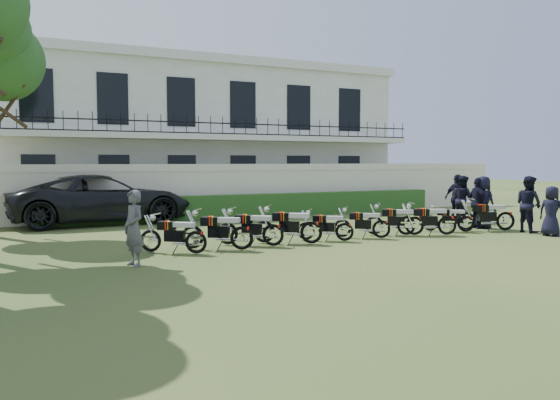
{
  "coord_description": "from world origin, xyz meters",
  "views": [
    {
      "loc": [
        -8.15,
        -14.46,
        2.42
      ],
      "look_at": [
        -0.57,
        1.5,
        1.16
      ],
      "focal_mm": 35.0,
      "sensor_mm": 36.0,
      "label": 1
    }
  ],
  "objects_px": {
    "officer_4": "(462,199)",
    "inspector": "(134,228)",
    "motorcycle_8": "(466,220)",
    "motorcycle_0": "(196,237)",
    "motorcycle_5": "(381,225)",
    "officer_3": "(483,202)",
    "motorcycle_6": "(415,221)",
    "suv": "(102,199)",
    "motorcycle_4": "(345,227)",
    "officer_0": "(551,211)",
    "motorcycle_2": "(273,229)",
    "officer_2": "(478,203)",
    "motorcycle_3": "(311,227)",
    "officer_1": "(528,204)",
    "motorcycle_1": "(242,232)",
    "officer_5": "(457,198)",
    "motorcycle_7": "(447,221)",
    "motorcycle_9": "(506,216)"
  },
  "relations": [
    {
      "from": "motorcycle_4",
      "to": "officer_3",
      "type": "xyz_separation_m",
      "value": [
        6.29,
        0.7,
        0.51
      ]
    },
    {
      "from": "motorcycle_4",
      "to": "motorcycle_6",
      "type": "distance_m",
      "value": 2.76
    },
    {
      "from": "officer_2",
      "to": "officer_5",
      "type": "height_order",
      "value": "officer_5"
    },
    {
      "from": "motorcycle_9",
      "to": "motorcycle_2",
      "type": "bearing_deg",
      "value": 111.97
    },
    {
      "from": "motorcycle_9",
      "to": "officer_2",
      "type": "relative_size",
      "value": 1.04
    },
    {
      "from": "officer_3",
      "to": "officer_0",
      "type": "bearing_deg",
      "value": 177.45
    },
    {
      "from": "motorcycle_8",
      "to": "motorcycle_0",
      "type": "bearing_deg",
      "value": 129.45
    },
    {
      "from": "motorcycle_3",
      "to": "officer_2",
      "type": "relative_size",
      "value": 0.96
    },
    {
      "from": "motorcycle_1",
      "to": "suv",
      "type": "distance_m",
      "value": 8.83
    },
    {
      "from": "motorcycle_0",
      "to": "motorcycle_8",
      "type": "height_order",
      "value": "motorcycle_0"
    },
    {
      "from": "motorcycle_6",
      "to": "suv",
      "type": "bearing_deg",
      "value": 77.84
    },
    {
      "from": "motorcycle_3",
      "to": "motorcycle_9",
      "type": "bearing_deg",
      "value": -57.97
    },
    {
      "from": "motorcycle_1",
      "to": "inspector",
      "type": "height_order",
      "value": "inspector"
    },
    {
      "from": "officer_1",
      "to": "officer_2",
      "type": "distance_m",
      "value": 1.72
    },
    {
      "from": "motorcycle_1",
      "to": "motorcycle_3",
      "type": "distance_m",
      "value": 2.24
    },
    {
      "from": "motorcycle_5",
      "to": "officer_3",
      "type": "height_order",
      "value": "officer_3"
    },
    {
      "from": "motorcycle_1",
      "to": "inspector",
      "type": "xyz_separation_m",
      "value": [
        -3.03,
        -0.95,
        0.37
      ]
    },
    {
      "from": "motorcycle_3",
      "to": "motorcycle_9",
      "type": "distance_m",
      "value": 7.56
    },
    {
      "from": "motorcycle_7",
      "to": "motorcycle_2",
      "type": "bearing_deg",
      "value": 111.06
    },
    {
      "from": "motorcycle_4",
      "to": "officer_4",
      "type": "relative_size",
      "value": 0.77
    },
    {
      "from": "suv",
      "to": "officer_3",
      "type": "relative_size",
      "value": 3.62
    },
    {
      "from": "motorcycle_2",
      "to": "officer_0",
      "type": "height_order",
      "value": "officer_0"
    },
    {
      "from": "motorcycle_2",
      "to": "motorcycle_8",
      "type": "relative_size",
      "value": 1.15
    },
    {
      "from": "officer_4",
      "to": "suv",
      "type": "bearing_deg",
      "value": 63.46
    },
    {
      "from": "motorcycle_3",
      "to": "officer_0",
      "type": "distance_m",
      "value": 8.08
    },
    {
      "from": "motorcycle_8",
      "to": "officer_2",
      "type": "bearing_deg",
      "value": -23.48
    },
    {
      "from": "motorcycle_1",
      "to": "officer_4",
      "type": "distance_m",
      "value": 10.53
    },
    {
      "from": "officer_1",
      "to": "officer_4",
      "type": "bearing_deg",
      "value": 4.26
    },
    {
      "from": "motorcycle_9",
      "to": "motorcycle_1",
      "type": "bearing_deg",
      "value": 113.56
    },
    {
      "from": "officer_2",
      "to": "officer_5",
      "type": "relative_size",
      "value": 0.96
    },
    {
      "from": "motorcycle_6",
      "to": "motorcycle_7",
      "type": "xyz_separation_m",
      "value": [
        0.97,
        -0.43,
        0.01
      ]
    },
    {
      "from": "suv",
      "to": "inspector",
      "type": "height_order",
      "value": "suv"
    },
    {
      "from": "motorcycle_8",
      "to": "officer_1",
      "type": "bearing_deg",
      "value": -77.51
    },
    {
      "from": "officer_4",
      "to": "officer_5",
      "type": "xyz_separation_m",
      "value": [
        -0.03,
        0.24,
        0.02
      ]
    },
    {
      "from": "motorcycle_4",
      "to": "officer_2",
      "type": "bearing_deg",
      "value": -45.99
    },
    {
      "from": "motorcycle_4",
      "to": "officer_4",
      "type": "bearing_deg",
      "value": -34.4
    },
    {
      "from": "motorcycle_3",
      "to": "officer_0",
      "type": "bearing_deg",
      "value": -68.92
    },
    {
      "from": "motorcycle_7",
      "to": "officer_2",
      "type": "xyz_separation_m",
      "value": [
        2.33,
        1.0,
        0.43
      ]
    },
    {
      "from": "motorcycle_2",
      "to": "motorcycle_4",
      "type": "distance_m",
      "value": 2.36
    },
    {
      "from": "motorcycle_6",
      "to": "officer_5",
      "type": "xyz_separation_m",
      "value": [
        4.04,
        2.36,
        0.48
      ]
    },
    {
      "from": "motorcycle_9",
      "to": "suv",
      "type": "distance_m",
      "value": 14.96
    },
    {
      "from": "motorcycle_7",
      "to": "officer_4",
      "type": "distance_m",
      "value": 4.03
    },
    {
      "from": "officer_4",
      "to": "inspector",
      "type": "bearing_deg",
      "value": 103.04
    },
    {
      "from": "inspector",
      "to": "officer_0",
      "type": "distance_m",
      "value": 13.17
    },
    {
      "from": "officer_2",
      "to": "officer_3",
      "type": "relative_size",
      "value": 0.97
    },
    {
      "from": "motorcycle_5",
      "to": "inspector",
      "type": "distance_m",
      "value": 7.9
    },
    {
      "from": "motorcycle_4",
      "to": "officer_0",
      "type": "xyz_separation_m",
      "value": [
        6.72,
        -1.78,
        0.38
      ]
    },
    {
      "from": "suv",
      "to": "officer_1",
      "type": "height_order",
      "value": "officer_1"
    },
    {
      "from": "motorcycle_1",
      "to": "motorcycle_6",
      "type": "bearing_deg",
      "value": -52.99
    },
    {
      "from": "motorcycle_2",
      "to": "officer_0",
      "type": "xyz_separation_m",
      "value": [
        9.07,
        -1.81,
        0.31
      ]
    }
  ]
}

